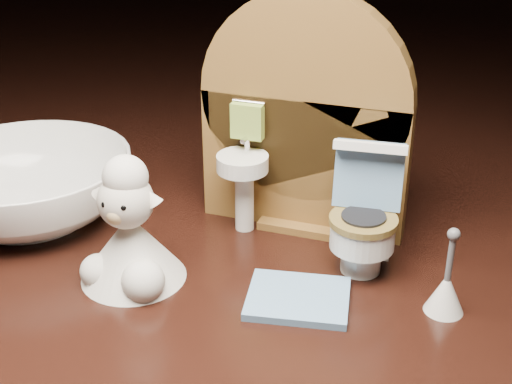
% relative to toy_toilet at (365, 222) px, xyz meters
% --- Properties ---
extents(backdrop_panel, '(0.13, 0.05, 0.15)m').
position_rel_toy_toilet_xyz_m(backdrop_panel, '(-0.05, 0.03, 0.04)').
color(backdrop_panel, brown).
rests_on(backdrop_panel, ground).
extents(toy_toilet, '(0.04, 0.05, 0.08)m').
position_rel_toy_toilet_xyz_m(toy_toilet, '(0.00, 0.00, 0.00)').
color(toy_toilet, white).
rests_on(toy_toilet, ground).
extents(bath_mat, '(0.06, 0.05, 0.00)m').
position_rel_toy_toilet_xyz_m(bath_mat, '(-0.02, -0.05, -0.03)').
color(bath_mat, '#6591BB').
rests_on(bath_mat, ground).
extents(toilet_brush, '(0.02, 0.02, 0.05)m').
position_rel_toy_toilet_xyz_m(toilet_brush, '(0.05, -0.03, -0.01)').
color(toilet_brush, white).
rests_on(toilet_brush, ground).
extents(plush_lamb, '(0.06, 0.06, 0.08)m').
position_rel_toy_toilet_xyz_m(plush_lamb, '(-0.12, -0.06, -0.00)').
color(plush_lamb, silver).
rests_on(plush_lamb, ground).
extents(ceramic_bowl, '(0.14, 0.14, 0.04)m').
position_rel_toy_toilet_xyz_m(ceramic_bowl, '(-0.22, -0.01, -0.01)').
color(ceramic_bowl, white).
rests_on(ceramic_bowl, ground).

